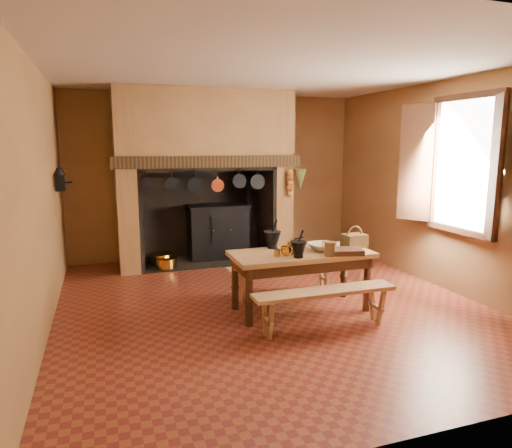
{
  "coord_description": "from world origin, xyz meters",
  "views": [
    {
      "loc": [
        -1.88,
        -5.05,
        1.96
      ],
      "look_at": [
        -0.08,
        0.3,
        0.97
      ],
      "focal_mm": 32.0,
      "sensor_mm": 36.0,
      "label": 1
    }
  ],
  "objects_px": {
    "work_table": "(301,261)",
    "bench_front": "(325,300)",
    "coffee_grinder": "(294,247)",
    "wicker_basket": "(354,240)",
    "mixing_bowl": "(323,247)",
    "iron_range": "(218,231)"
  },
  "relations": [
    {
      "from": "iron_range",
      "to": "mixing_bowl",
      "type": "bearing_deg",
      "value": -77.59
    },
    {
      "from": "bench_front",
      "to": "wicker_basket",
      "type": "relative_size",
      "value": 5.31
    },
    {
      "from": "iron_range",
      "to": "mixing_bowl",
      "type": "xyz_separation_m",
      "value": [
        0.6,
        -2.73,
        0.27
      ]
    },
    {
      "from": "work_table",
      "to": "wicker_basket",
      "type": "distance_m",
      "value": 0.75
    },
    {
      "from": "bench_front",
      "to": "wicker_basket",
      "type": "distance_m",
      "value": 1.08
    },
    {
      "from": "mixing_bowl",
      "to": "work_table",
      "type": "bearing_deg",
      "value": -179.85
    },
    {
      "from": "coffee_grinder",
      "to": "mixing_bowl",
      "type": "bearing_deg",
      "value": 18.3
    },
    {
      "from": "iron_range",
      "to": "bench_front",
      "type": "bearing_deg",
      "value": -84.51
    },
    {
      "from": "iron_range",
      "to": "wicker_basket",
      "type": "xyz_separation_m",
      "value": [
        1.05,
        -2.7,
        0.32
      ]
    },
    {
      "from": "work_table",
      "to": "mixing_bowl",
      "type": "bearing_deg",
      "value": 0.15
    },
    {
      "from": "work_table",
      "to": "bench_front",
      "type": "relative_size",
      "value": 1.04
    },
    {
      "from": "iron_range",
      "to": "mixing_bowl",
      "type": "relative_size",
      "value": 4.72
    },
    {
      "from": "iron_range",
      "to": "bench_front",
      "type": "xyz_separation_m",
      "value": [
        0.32,
        -3.36,
        -0.15
      ]
    },
    {
      "from": "bench_front",
      "to": "wicker_basket",
      "type": "bearing_deg",
      "value": 42.1
    },
    {
      "from": "bench_front",
      "to": "wicker_basket",
      "type": "height_order",
      "value": "wicker_basket"
    },
    {
      "from": "iron_range",
      "to": "coffee_grinder",
      "type": "xyz_separation_m",
      "value": [
        0.2,
        -2.8,
        0.3
      ]
    },
    {
      "from": "iron_range",
      "to": "mixing_bowl",
      "type": "height_order",
      "value": "iron_range"
    },
    {
      "from": "coffee_grinder",
      "to": "mixing_bowl",
      "type": "relative_size",
      "value": 0.58
    },
    {
      "from": "coffee_grinder",
      "to": "work_table",
      "type": "bearing_deg",
      "value": 37.68
    },
    {
      "from": "work_table",
      "to": "bench_front",
      "type": "xyz_separation_m",
      "value": [
        -0.0,
        -0.62,
        -0.27
      ]
    },
    {
      "from": "coffee_grinder",
      "to": "bench_front",
      "type": "bearing_deg",
      "value": -69.05
    },
    {
      "from": "wicker_basket",
      "to": "coffee_grinder",
      "type": "bearing_deg",
      "value": -179.1
    }
  ]
}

